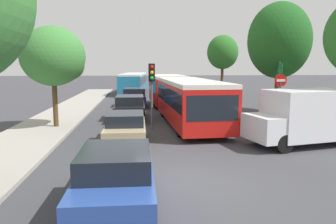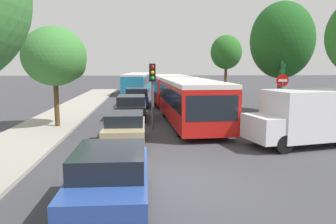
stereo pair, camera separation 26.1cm
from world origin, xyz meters
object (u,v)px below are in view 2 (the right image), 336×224
Objects in this scene: queued_car_blue at (110,177)px; direction_sign_post at (282,77)px; white_van at (310,116)px; queued_car_tan at (125,128)px; queued_car_navy at (137,97)px; queued_car_black at (132,107)px; traffic_light at (152,81)px; tree_right_far at (226,53)px; articulated_bus at (180,94)px; no_entry_sign at (282,91)px; tree_right_mid at (282,40)px; city_bus_rear at (137,82)px; tree_left_mid at (57,58)px.

queued_car_blue is 16.40m from direction_sign_post.
queued_car_tan is at bearing -18.58° from white_van.
direction_sign_post reaches higher than queued_car_navy.
queued_car_black is at bearing 12.03° from direction_sign_post.
tree_right_far is at bearing 154.19° from traffic_light.
queued_car_black is at bearing -68.14° from articulated_bus.
no_entry_sign is 0.37× the size of tree_right_mid.
tree_right_far is at bearing 175.89° from no_entry_sign.
white_van is 1.47× the size of direction_sign_post.
no_entry_sign is at bearing -94.11° from tree_right_far.
queued_car_black is 10.56m from white_van.
queued_car_navy is 0.82× the size of white_van.
traffic_light reaches higher than queued_car_black.
queued_car_blue is 19.13m from queued_car_navy.
queued_car_black is 18.32m from tree_right_far.
no_entry_sign is 0.78× the size of direction_sign_post.
city_bus_rear reaches higher than queued_car_blue.
traffic_light reaches higher than queued_car_tan.
tree_right_mid is (9.11, 5.64, 2.51)m from traffic_light.
queued_car_blue is 6.27m from queued_car_tan.
traffic_light is 9.27m from direction_sign_post.
queued_car_black is 0.65× the size of tree_right_far.
queued_car_blue is at bearing -179.72° from queued_car_tan.
tree_right_far is at bearing -80.57° from direction_sign_post.
queued_car_black is at bearing -168.12° from tree_right_mid.
traffic_light reaches higher than city_bus_rear.
white_van is at bearing -95.77° from queued_car_tan.
queued_car_blue is 1.20× the size of traffic_light.
tree_right_far reaches higher than queued_car_black.
white_van is at bearing -151.23° from queued_car_navy.
traffic_light is 1.21× the size of no_entry_sign.
direction_sign_post is (2.01, 7.66, 1.33)m from white_van.
articulated_bus is 7.99m from tree_right_mid.
direction_sign_post is 0.68× the size of tree_left_mid.
queued_car_black is 11.37m from tree_right_mid.
city_bus_rear reaches higher than queued_car_black.
tree_right_far is (9.78, 21.49, 3.93)m from queued_car_tan.
queued_car_tan is 1.14× the size of traffic_light.
direction_sign_post is (8.43, 3.85, 0.07)m from traffic_light.
tree_left_mid is at bearing 126.10° from queued_car_black.
queued_car_navy reaches higher than queued_car_blue.
articulated_bus reaches higher than city_bus_rear.
white_van is at bearing -10.01° from no_entry_sign.
tree_right_mid is at bearing 93.04° from articulated_bus.
tree_left_mid reaches higher than direction_sign_post.
queued_car_blue is 29.69m from tree_right_far.
no_entry_sign reaches higher than queued_car_tan.
direction_sign_post reaches higher than traffic_light.
traffic_light is at bearing -7.37° from queued_car_blue.
queued_car_black is 0.80× the size of tree_left_mid.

